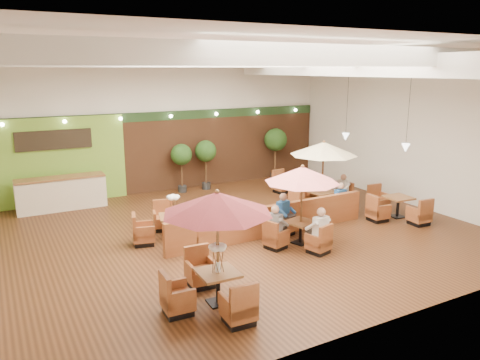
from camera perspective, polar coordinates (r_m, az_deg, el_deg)
room at (r=14.83m, az=-1.51°, el=8.58°), size 14.04×14.00×5.52m
service_counter at (r=17.70m, az=-20.94°, el=-1.54°), size 3.00×0.75×1.18m
booth_divider at (r=14.00m, az=3.91°, el=-4.96°), size 6.82×0.36×0.94m
table_0 at (r=9.59m, az=-3.08°, el=-5.32°), size 2.39×2.46×2.51m
table_1 at (r=13.12m, az=7.37°, el=-0.86°), size 2.23×2.35×2.30m
table_2 at (r=16.34m, az=10.09°, el=2.04°), size 2.47×2.47×2.51m
table_3 at (r=13.84m, az=-8.04°, el=-5.51°), size 2.56×2.56×1.50m
table_4 at (r=16.43m, az=18.04°, el=-3.32°), size 1.64×2.42×0.90m
table_5 at (r=18.17m, az=6.74°, el=-1.12°), size 0.93×2.51×0.92m
topiary_0 at (r=18.82m, az=-7.16°, el=2.87°), size 0.85×0.85×1.98m
topiary_1 at (r=19.21m, az=-4.20°, el=3.30°), size 0.88×0.88×2.04m
topiary_2 at (r=20.78m, az=4.36°, el=4.66°), size 1.00×1.00×2.33m
diner_0 at (r=12.76m, az=9.63°, el=-5.54°), size 0.44×0.37×0.84m
diner_1 at (r=14.05m, az=5.44°, el=-3.67°), size 0.45×0.42×0.82m
diner_2 at (r=12.95m, az=4.41°, el=-5.18°), size 0.41×0.44×0.80m
diner_3 at (r=15.88m, az=11.99°, el=-1.98°), size 0.39×0.33×0.76m
diner_4 at (r=17.13m, az=12.35°, el=-0.88°), size 0.34×0.40×0.76m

